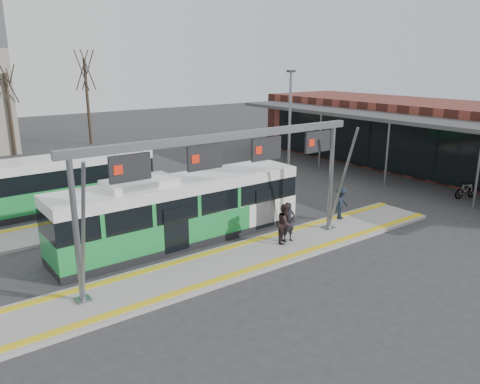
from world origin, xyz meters
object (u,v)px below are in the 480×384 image
(passenger_b, at_px, (285,223))
(passenger_c, at_px, (341,203))
(gantry, at_px, (231,159))
(hero_bus, at_px, (181,210))
(passenger_a, at_px, (289,222))

(passenger_b, xyz_separation_m, passenger_c, (4.48, 0.71, -0.05))
(gantry, height_order, hero_bus, gantry)
(passenger_a, xyz_separation_m, passenger_c, (4.27, 0.71, -0.07))
(hero_bus, xyz_separation_m, passenger_c, (7.94, -2.48, -0.49))
(gantry, distance_m, hero_bus, 4.24)
(hero_bus, relative_size, passenger_a, 6.49)
(hero_bus, bearing_deg, passenger_c, -17.82)
(gantry, xyz_separation_m, passenger_b, (2.90, -0.06, -3.25))
(passenger_b, relative_size, passenger_c, 1.06)
(passenger_a, bearing_deg, hero_bus, 142.32)
(passenger_c, bearing_deg, passenger_a, 175.46)
(hero_bus, bearing_deg, passenger_a, -41.50)
(passenger_c, bearing_deg, gantry, 170.93)
(hero_bus, xyz_separation_m, passenger_a, (3.67, -3.19, -0.42))
(hero_bus, distance_m, passenger_c, 8.33)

